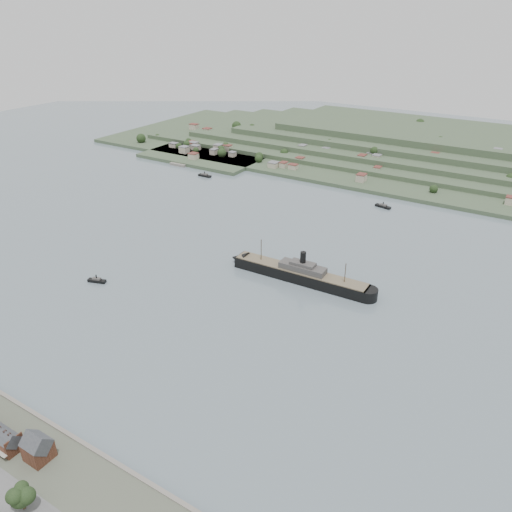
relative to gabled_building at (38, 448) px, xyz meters
The scene contains 8 objects.
ground 166.49m from the gabled_building, 99.52° to the left, with size 1400.00×1400.00×0.00m, color slate.
gabled_building is the anchor object (origin of this frame).
far_peninsula 557.11m from the gabled_building, 89.96° to the left, with size 760.00×309.00×30.00m.
steamship 197.75m from the gabled_building, 84.73° to the left, with size 113.04×16.15×27.12m.
tugboat 154.71m from the gabled_building, 129.38° to the left, with size 13.46×7.35×5.86m.
ferry_west 394.13m from the gabled_building, 117.08° to the left, with size 15.96×4.49×5.98m.
ferry_east 365.46m from the gabled_building, 86.30° to the left, with size 16.08×7.46×5.82m.
fig_tree 24.33m from the gabled_building, 50.69° to the right, with size 10.81×9.36×12.06m.
Camera 1 is at (184.49, -242.70, 174.01)m, focal length 35.00 mm.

